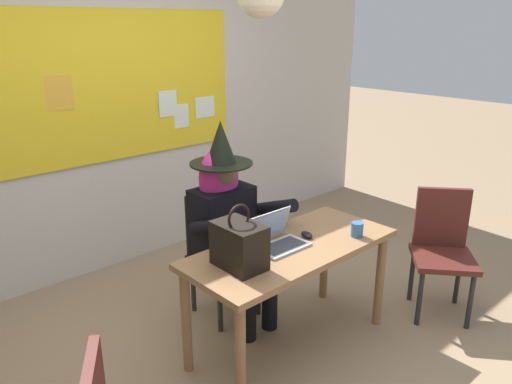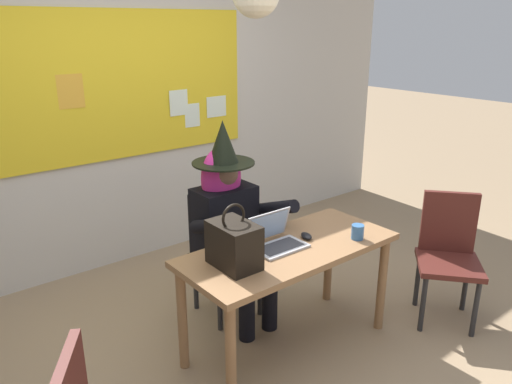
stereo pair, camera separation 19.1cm
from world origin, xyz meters
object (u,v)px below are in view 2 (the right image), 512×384
at_px(person_costumed, 230,214).
at_px(computer_mouse, 306,236).
at_px(desk_main, 289,261).
at_px(laptop, 275,239).
at_px(handbag, 234,244).
at_px(chair_at_desk, 221,246).
at_px(chair_extra_corner, 448,250).
at_px(coffee_mug, 358,232).

xyz_separation_m(person_costumed, computer_mouse, (0.23, -0.52, -0.05)).
distance_m(desk_main, person_costumed, 0.57).
relative_size(laptop, handbag, 0.89).
bearing_deg(desk_main, chair_at_desk, 95.10).
relative_size(computer_mouse, chair_extra_corner, 0.11).
bearing_deg(laptop, person_costumed, 90.34).
height_order(desk_main, coffee_mug, coffee_mug).
bearing_deg(laptop, chair_at_desk, 89.95).
distance_m(person_costumed, handbag, 0.65).
relative_size(coffee_mug, chair_extra_corner, 0.10).
bearing_deg(chair_at_desk, coffee_mug, 32.60).
bearing_deg(coffee_mug, desk_main, 156.07).
bearing_deg(chair_at_desk, person_costumed, 1.35).
height_order(handbag, chair_extra_corner, handbag).
xyz_separation_m(computer_mouse, coffee_mug, (0.25, -0.21, 0.03)).
distance_m(desk_main, coffee_mug, 0.48).
distance_m(computer_mouse, handbag, 0.60).
bearing_deg(coffee_mug, handbag, 167.27).
bearing_deg(chair_extra_corner, coffee_mug, -58.09).
distance_m(computer_mouse, chair_extra_corner, 1.10).
relative_size(handbag, coffee_mug, 3.98).
bearing_deg(desk_main, coffee_mug, -23.93).
relative_size(chair_at_desk, coffee_mug, 9.44).
height_order(person_costumed, chair_extra_corner, person_costumed).
distance_m(chair_at_desk, coffee_mug, 1.01).
relative_size(laptop, coffee_mug, 3.52).
relative_size(desk_main, coffee_mug, 14.81).
distance_m(desk_main, chair_extra_corner, 1.22).
bearing_deg(chair_at_desk, desk_main, 8.54).
bearing_deg(coffee_mug, chair_at_desk, 119.16).
bearing_deg(person_costumed, computer_mouse, 23.18).
bearing_deg(computer_mouse, desk_main, -155.28).
height_order(person_costumed, coffee_mug, person_costumed).
bearing_deg(handbag, desk_main, -0.61).
distance_m(coffee_mug, chair_extra_corner, 0.80).
bearing_deg(chair_at_desk, handbag, -25.14).
xyz_separation_m(laptop, chair_extra_corner, (1.21, -0.48, -0.26)).
relative_size(person_costumed, coffee_mug, 15.09).
height_order(person_costumed, handbag, person_costumed).
bearing_deg(person_costumed, chair_extra_corner, 50.95).
relative_size(handbag, chair_extra_corner, 0.41).
xyz_separation_m(chair_at_desk, handbag, (-0.36, -0.66, 0.36)).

